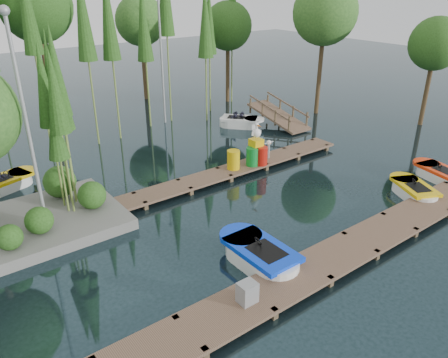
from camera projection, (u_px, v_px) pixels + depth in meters
ground_plane at (221, 214)px, 16.05m from camera, size 90.00×90.00×0.00m
near_dock at (314, 268)px, 12.70m from camera, size 18.00×1.50×0.50m
far_dock at (205, 179)px, 18.31m from camera, size 15.00×1.20×0.50m
tree_screen at (48, 20)px, 20.04m from camera, size 34.42×18.53×10.31m
lamp_island at (24, 112)px, 13.07m from camera, size 0.30×0.30×7.25m
lamp_rear at (161, 49)px, 24.41m from camera, size 0.30×0.30×7.25m
ramp at (278, 116)px, 25.44m from camera, size 1.50×3.94×1.49m
boat_blue at (260, 256)px, 13.15m from camera, size 1.36×2.98×1.00m
boat_red at (439, 174)px, 18.75m from camera, size 1.57×2.60×0.82m
boat_yellow_near at (413, 191)px, 17.25m from camera, size 2.02×2.66×0.82m
boat_yellow_far at (6, 183)px, 17.87m from camera, size 2.72×1.85×1.25m
boat_white_far at (240, 122)px, 25.35m from camera, size 2.61×2.73×1.23m
utility_cabinet at (247, 293)px, 11.17m from camera, size 0.47×0.40×0.58m
yellow_barrel at (233, 160)px, 18.94m from camera, size 0.56×0.56×0.84m
drum_cluster at (257, 152)px, 19.44m from camera, size 1.10×1.01×1.90m
seagull_post at (269, 146)px, 20.00m from camera, size 0.54×0.29×0.87m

